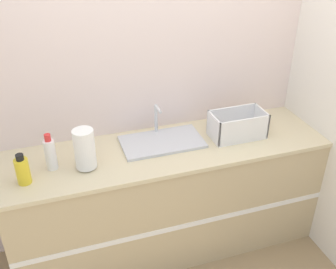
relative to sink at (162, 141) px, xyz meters
The scene contains 8 objects.
wall_back 0.46m from the sink, 85.14° to the left, with size 4.65×0.06×2.60m.
wall_right 1.24m from the sink, ahead, with size 0.06×2.61×2.60m.
counter_cabinet 0.47m from the sink, 72.10° to the right, with size 2.28×0.63×0.91m.
sink is the anchor object (origin of this frame).
paper_towel_roll 0.58m from the sink, 165.37° to the right, with size 0.13×0.13×0.27m.
dish_rack 0.55m from the sink, ahead, with size 0.39×0.22×0.19m.
bottle_yellow 0.95m from the sink, 168.82° to the right, with size 0.08×0.08×0.20m.
bottle_white_spray 0.77m from the sink, behind, with size 0.07×0.07×0.25m.
Camera 1 is at (-0.72, -1.90, 2.36)m, focal length 42.00 mm.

